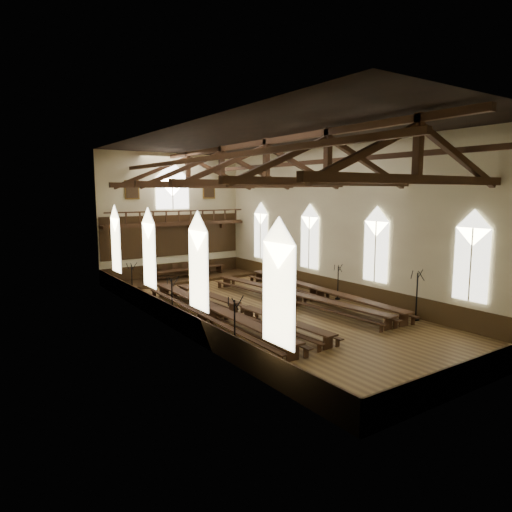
# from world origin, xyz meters

# --- Properties ---
(ground) EXTENTS (26.00, 26.00, 0.00)m
(ground) POSITION_xyz_m (0.00, 0.00, 0.00)
(ground) COLOR brown
(ground) RESTS_ON ground
(room_walls) EXTENTS (26.00, 26.00, 26.00)m
(room_walls) POSITION_xyz_m (0.00, 0.00, 6.46)
(room_walls) COLOR beige
(room_walls) RESTS_ON ground
(wainscot_band) EXTENTS (12.00, 26.00, 1.20)m
(wainscot_band) POSITION_xyz_m (0.00, 0.00, 0.60)
(wainscot_band) COLOR #362510
(wainscot_band) RESTS_ON ground
(side_windows) EXTENTS (11.85, 19.80, 4.50)m
(side_windows) POSITION_xyz_m (-0.00, -0.00, 3.74)
(side_windows) COLOR white
(side_windows) RESTS_ON room_walls
(end_window) EXTENTS (2.80, 0.12, 3.80)m
(end_window) POSITION_xyz_m (0.00, 12.90, 7.22)
(end_window) COLOR white
(end_window) RESTS_ON room_walls
(minstrels_gallery) EXTENTS (11.80, 1.24, 3.70)m
(minstrels_gallery) POSITION_xyz_m (0.00, 12.66, 3.91)
(minstrels_gallery) COLOR #361B11
(minstrels_gallery) RESTS_ON room_walls
(portraits) EXTENTS (7.75, 0.09, 1.45)m
(portraits) POSITION_xyz_m (0.00, 12.90, 7.10)
(portraits) COLOR brown
(portraits) RESTS_ON room_walls
(roof_trusses) EXTENTS (11.70, 25.70, 2.80)m
(roof_trusses) POSITION_xyz_m (0.00, -0.00, 8.22)
(roof_trusses) COLOR #361B11
(roof_trusses) RESTS_ON room_walls
(refectory_row_a) EXTENTS (1.82, 14.97, 0.81)m
(refectory_row_a) POSITION_xyz_m (-3.57, -0.06, 0.59)
(refectory_row_a) COLOR #361B11
(refectory_row_a) RESTS_ON ground
(refectory_row_b) EXTENTS (1.76, 14.06, 0.71)m
(refectory_row_b) POSITION_xyz_m (-1.93, -0.28, 0.52)
(refectory_row_b) COLOR #361B11
(refectory_row_b) RESTS_ON ground
(refectory_row_c) EXTENTS (2.21, 14.63, 0.76)m
(refectory_row_c) POSITION_xyz_m (2.25, 0.35, 0.56)
(refectory_row_c) COLOR #361B11
(refectory_row_c) RESTS_ON ground
(refectory_row_d) EXTENTS (1.99, 14.96, 0.80)m
(refectory_row_d) POSITION_xyz_m (4.43, 0.47, 0.59)
(refectory_row_d) COLOR #361B11
(refectory_row_d) RESTS_ON ground
(dais) EXTENTS (11.40, 3.14, 0.21)m
(dais) POSITION_xyz_m (0.21, 11.40, 0.10)
(dais) COLOR #362510
(dais) RESTS_ON ground
(high_table) EXTENTS (7.33, 1.63, 0.68)m
(high_table) POSITION_xyz_m (0.21, 11.40, 0.79)
(high_table) COLOR #361B11
(high_table) RESTS_ON dais
(high_chairs) EXTENTS (4.98, 0.49, 1.01)m
(high_chairs) POSITION_xyz_m (0.21, 12.12, 0.76)
(high_chairs) COLOR #361B11
(high_chairs) RESTS_ON dais
(candelabrum_left_near) EXTENTS (0.72, 0.81, 2.64)m
(candelabrum_left_near) POSITION_xyz_m (-5.55, -5.53, 0.80)
(candelabrum_left_near) COLOR black
(candelabrum_left_near) RESTS_ON ground
(candelabrum_left_mid) EXTENTS (0.68, 0.77, 2.50)m
(candelabrum_left_mid) POSITION_xyz_m (-5.55, 0.81, 0.76)
(candelabrum_left_mid) COLOR black
(candelabrum_left_mid) RESTS_ON ground
(candelabrum_left_far) EXTENTS (0.73, 0.72, 2.44)m
(candelabrum_left_far) POSITION_xyz_m (-5.55, 7.09, 0.74)
(candelabrum_left_far) COLOR black
(candelabrum_left_far) RESTS_ON ground
(candelabrum_right_near) EXTENTS (0.81, 0.84, 2.78)m
(candelabrum_right_near) POSITION_xyz_m (5.55, -6.25, 0.84)
(candelabrum_right_near) COLOR black
(candelabrum_right_near) RESTS_ON ground
(candelabrum_right_mid) EXTENTS (0.66, 0.69, 2.29)m
(candelabrum_right_mid) POSITION_xyz_m (5.55, -0.26, 0.70)
(candelabrum_right_mid) COLOR black
(candelabrum_right_mid) RESTS_ON ground
(candelabrum_right_far) EXTENTS (0.64, 0.72, 2.35)m
(candelabrum_right_far) POSITION_xyz_m (5.55, 6.61, 0.71)
(candelabrum_right_far) COLOR black
(candelabrum_right_far) RESTS_ON ground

